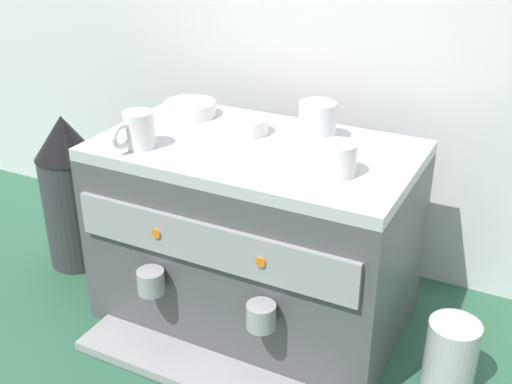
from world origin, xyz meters
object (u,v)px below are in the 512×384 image
at_px(espresso_machine, 255,235).
at_px(ceramic_cup_1, 337,158).
at_px(ceramic_bowl_0, 247,126).
at_px(coffee_grinder, 71,191).
at_px(milk_pitcher, 451,355).
at_px(ceramic_cup_2, 316,120).
at_px(ceramic_bowl_1, 190,109).
at_px(ceramic_cup_0, 137,130).

xyz_separation_m(espresso_machine, ceramic_cup_1, (0.20, -0.06, 0.24)).
xyz_separation_m(ceramic_bowl_0, coffee_grinder, (-0.47, -0.07, -0.23)).
xyz_separation_m(espresso_machine, milk_pitcher, (0.45, -0.04, -0.13)).
relative_size(ceramic_cup_2, ceramic_bowl_1, 0.86).
height_order(espresso_machine, ceramic_bowl_1, ceramic_bowl_1).
distance_m(espresso_machine, ceramic_bowl_0, 0.24).
bearing_deg(milk_pitcher, ceramic_bowl_1, 168.00).
height_order(espresso_machine, ceramic_cup_0, ceramic_cup_0).
height_order(espresso_machine, milk_pitcher, espresso_machine).
bearing_deg(ceramic_cup_2, coffee_grinder, -170.47).
relative_size(ceramic_cup_2, ceramic_bowl_0, 1.14).
xyz_separation_m(ceramic_cup_2, ceramic_bowl_1, (-0.31, 0.01, -0.02)).
bearing_deg(espresso_machine, ceramic_cup_1, -15.54).
bearing_deg(coffee_grinder, espresso_machine, 1.01).
relative_size(espresso_machine, ceramic_cup_0, 6.46).
bearing_deg(espresso_machine, milk_pitcher, -5.36).
xyz_separation_m(ceramic_bowl_0, ceramic_bowl_1, (-0.17, 0.04, -0.00)).
relative_size(ceramic_cup_2, coffee_grinder, 0.25).
height_order(ceramic_bowl_0, milk_pitcher, ceramic_bowl_0).
height_order(espresso_machine, ceramic_bowl_0, ceramic_bowl_0).
bearing_deg(ceramic_bowl_0, espresso_machine, -50.21).
xyz_separation_m(ceramic_cup_0, ceramic_cup_1, (0.40, 0.06, -0.01)).
relative_size(ceramic_bowl_1, milk_pitcher, 0.79).
bearing_deg(ceramic_bowl_1, coffee_grinder, -159.94).
bearing_deg(ceramic_cup_1, ceramic_cup_0, -171.11).
height_order(ceramic_cup_1, ceramic_bowl_0, ceramic_cup_1).
xyz_separation_m(ceramic_cup_0, milk_pitcher, (0.65, 0.08, -0.38)).
distance_m(ceramic_cup_1, ceramic_bowl_0, 0.27).
relative_size(ceramic_cup_2, milk_pitcher, 0.68).
height_order(ceramic_bowl_0, coffee_grinder, ceramic_bowl_0).
bearing_deg(milk_pitcher, ceramic_cup_2, 158.97).
bearing_deg(ceramic_bowl_0, milk_pitcher, -11.38).
height_order(espresso_machine, ceramic_cup_2, ceramic_cup_2).
bearing_deg(ceramic_cup_0, ceramic_bowl_0, 48.36).
bearing_deg(ceramic_bowl_1, ceramic_cup_1, -20.38).
bearing_deg(ceramic_cup_1, ceramic_bowl_0, 155.33).
relative_size(espresso_machine, ceramic_cup_2, 6.40).
height_order(ceramic_cup_2, ceramic_bowl_1, ceramic_cup_2).
distance_m(ceramic_cup_2, coffee_grinder, 0.67).
height_order(ceramic_cup_0, ceramic_cup_2, ceramic_cup_2).
relative_size(ceramic_cup_0, ceramic_cup_2, 0.99).
xyz_separation_m(espresso_machine, ceramic_cup_0, (-0.21, -0.12, 0.25)).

